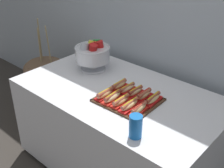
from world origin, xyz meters
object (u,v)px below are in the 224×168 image
punch_bowl (93,53)px  cup_stack (136,126)px  hot_dog_2 (121,101)px  hot_dog_4 (139,109)px  hot_dog_9 (153,99)px  hot_dog_7 (135,92)px  buffet_table (118,129)px  hot_dog_0 (104,94)px  hot_dog_1 (112,97)px  floor_vase (47,88)px  hot_dog_3 (130,105)px  hot_dog_5 (119,85)px  hot_dog_6 (127,89)px  hot_dog_8 (144,95)px  serving_tray (128,100)px

punch_bowl → cup_stack: 0.96m
hot_dog_2 → punch_bowl: bearing=153.1°
hot_dog_2 → hot_dog_4: (0.15, 0.00, 0.00)m
hot_dog_4 → hot_dog_9: 0.17m
hot_dog_7 → punch_bowl: (-0.55, 0.12, 0.11)m
buffet_table → hot_dog_9: bearing=4.1°
hot_dog_0 → hot_dog_1: bearing=1.8°
hot_dog_0 → cup_stack: (0.43, -0.19, 0.04)m
floor_vase → hot_dog_3: bearing=-12.0°
hot_dog_0 → hot_dog_9: 0.34m
hot_dog_9 → hot_dog_2: bearing=-130.5°
hot_dog_2 → hot_dog_3: 0.08m
hot_dog_4 → hot_dog_5: 0.34m
hot_dog_6 → hot_dog_8: hot_dog_8 is taller
hot_dog_2 → hot_dog_9: bearing=49.5°
floor_vase → hot_dog_0: (1.15, -0.30, 0.51)m
buffet_table → hot_dog_3: size_ratio=8.66×
serving_tray → hot_dog_4: bearing=-27.1°
hot_dog_9 → punch_bowl: punch_bowl is taller
hot_dog_1 → hot_dog_4: hot_dog_1 is taller
hot_dog_1 → hot_dog_3: hot_dog_1 is taller
hot_dog_9 → hot_dog_1: bearing=-142.0°
hot_dog_2 → hot_dog_3: same height
buffet_table → hot_dog_6: 0.40m
hot_dog_4 → hot_dog_6: size_ratio=1.00×
floor_vase → hot_dog_2: size_ratio=6.20×
hot_dog_2 → hot_dog_7: (-0.01, 0.16, 0.00)m
punch_bowl → hot_dog_8: bearing=-10.3°
serving_tray → hot_dog_8: 0.12m
hot_dog_9 → cup_stack: (0.13, -0.37, 0.04)m
hot_dog_3 → punch_bowl: 0.69m
hot_dog_3 → cup_stack: cup_stack is taller
hot_dog_4 → cup_stack: (0.13, -0.20, 0.04)m
hot_dog_3 → cup_stack: 0.29m
serving_tray → hot_dog_2: 0.09m
hot_dog_0 → hot_dog_2: size_ratio=1.00×
hot_dog_5 → hot_dog_8: (0.22, 0.01, 0.00)m
floor_vase → cup_stack: floor_vase is taller
hot_dog_2 → hot_dog_6: size_ratio=1.01×
hot_dog_4 → floor_vase: bearing=168.7°
hot_dog_3 → hot_dog_5: (-0.23, 0.16, 0.00)m
hot_dog_3 → hot_dog_8: (-0.01, 0.16, 0.00)m
floor_vase → cup_stack: size_ratio=7.24×
hot_dog_9 → hot_dog_5: bearing=-178.2°
hot_dog_6 → hot_dog_8: size_ratio=1.02×
hot_dog_5 → cup_stack: size_ratio=1.12×
hot_dog_6 → hot_dog_2: bearing=-63.8°
hot_dog_0 → punch_bowl: size_ratio=0.56×
hot_dog_0 → hot_dog_9: (0.29, 0.17, -0.00)m
punch_bowl → serving_tray: bearing=-19.8°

